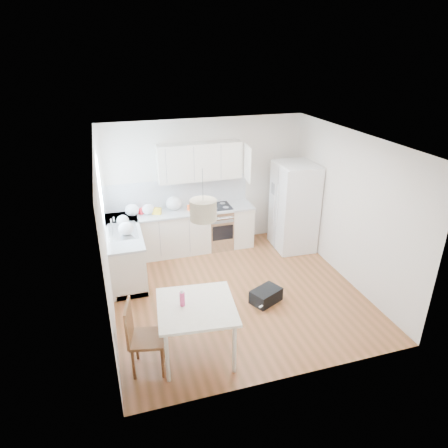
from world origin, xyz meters
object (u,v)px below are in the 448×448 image
Objects in this scene: dining_chair at (148,337)px; gym_bag at (266,296)px; dining_table at (196,311)px; refrigerator at (295,206)px.

gym_bag is at bearing 36.62° from dining_chair.
dining_table is 0.71m from dining_chair.
refrigerator is at bearing 50.37° from dining_chair.
dining_table is at bearing 18.73° from dining_chair.
dining_chair is at bearing -139.20° from refrigerator.
refrigerator reaches higher than gym_bag.
gym_bag is at bearing 38.36° from dining_table.
gym_bag is (-1.34, -1.77, -0.80)m from refrigerator.
refrigerator is 3.82m from dining_table.
gym_bag is at bearing -124.94° from refrigerator.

